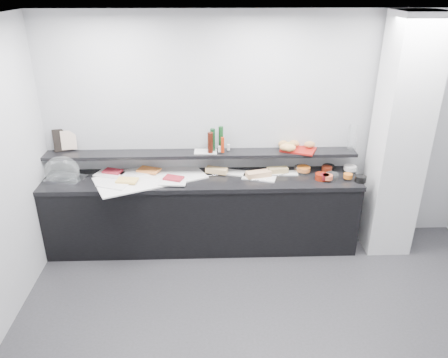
{
  "coord_description": "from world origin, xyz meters",
  "views": [
    {
      "loc": [
        -0.6,
        -2.84,
        2.98
      ],
      "look_at": [
        -0.45,
        1.45,
        1.0
      ],
      "focal_mm": 35.0,
      "sensor_mm": 36.0,
      "label": 1
    }
  ],
  "objects_px": {
    "sandwich_plate_mid": "(259,178)",
    "condiment_tray": "(206,152)",
    "cloche_base": "(66,179)",
    "bread_tray": "(298,149)",
    "carafe": "(353,138)",
    "framed_print": "(63,140)"
  },
  "relations": [
    {
      "from": "cloche_base",
      "to": "carafe",
      "type": "xyz_separation_m",
      "value": [
        3.28,
        0.21,
        0.38
      ]
    },
    {
      "from": "sandwich_plate_mid",
      "to": "condiment_tray",
      "type": "bearing_deg",
      "value": 177.78
    },
    {
      "from": "condiment_tray",
      "to": "bread_tray",
      "type": "bearing_deg",
      "value": 2.91
    },
    {
      "from": "framed_print",
      "to": "bread_tray",
      "type": "distance_m",
      "value": 2.74
    },
    {
      "from": "condiment_tray",
      "to": "framed_print",
      "type": "bearing_deg",
      "value": 178.35
    },
    {
      "from": "sandwich_plate_mid",
      "to": "condiment_tray",
      "type": "distance_m",
      "value": 0.69
    },
    {
      "from": "cloche_base",
      "to": "sandwich_plate_mid",
      "type": "bearing_deg",
      "value": 17.63
    },
    {
      "from": "framed_print",
      "to": "bread_tray",
      "type": "xyz_separation_m",
      "value": [
        2.73,
        -0.08,
        -0.12
      ]
    },
    {
      "from": "sandwich_plate_mid",
      "to": "carafe",
      "type": "xyz_separation_m",
      "value": [
        1.1,
        0.22,
        0.39
      ]
    },
    {
      "from": "carafe",
      "to": "bread_tray",
      "type": "bearing_deg",
      "value": 179.56
    },
    {
      "from": "sandwich_plate_mid",
      "to": "condiment_tray",
      "type": "xyz_separation_m",
      "value": [
        -0.61,
        0.21,
        0.25
      ]
    },
    {
      "from": "condiment_tray",
      "to": "carafe",
      "type": "xyz_separation_m",
      "value": [
        1.71,
        0.01,
        0.14
      ]
    },
    {
      "from": "sandwich_plate_mid",
      "to": "framed_print",
      "type": "xyz_separation_m",
      "value": [
        -2.26,
        0.31,
        0.37
      ]
    },
    {
      "from": "cloche_base",
      "to": "bread_tray",
      "type": "relative_size",
      "value": 1.05
    },
    {
      "from": "cloche_base",
      "to": "bread_tray",
      "type": "bearing_deg",
      "value": 22.63
    },
    {
      "from": "cloche_base",
      "to": "framed_print",
      "type": "xyz_separation_m",
      "value": [
        -0.08,
        0.3,
        0.36
      ]
    },
    {
      "from": "framed_print",
      "to": "condiment_tray",
      "type": "bearing_deg",
      "value": -19.47
    },
    {
      "from": "condiment_tray",
      "to": "carafe",
      "type": "height_order",
      "value": "carafe"
    },
    {
      "from": "sandwich_plate_mid",
      "to": "bread_tray",
      "type": "bearing_deg",
      "value": 42.52
    },
    {
      "from": "bread_tray",
      "to": "carafe",
      "type": "relative_size",
      "value": 1.28
    },
    {
      "from": "framed_print",
      "to": "condiment_tray",
      "type": "height_order",
      "value": "framed_print"
    },
    {
      "from": "bread_tray",
      "to": "carafe",
      "type": "bearing_deg",
      "value": 23.22
    }
  ]
}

